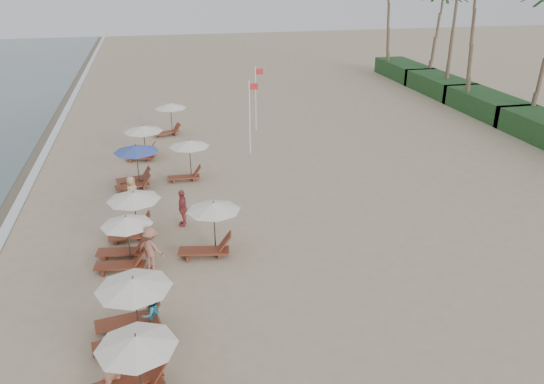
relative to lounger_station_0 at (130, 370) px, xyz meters
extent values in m
plane|color=tan|center=(5.31, 3.33, -1.08)|extent=(160.00, 160.00, 0.00)
cube|color=white|center=(-5.89, 13.33, -1.07)|extent=(0.50, 140.00, 0.02)
cube|color=#193D1C|center=(27.31, 25.33, -0.28)|extent=(3.20, 8.00, 1.60)
cube|color=#193D1C|center=(27.31, 32.83, -0.28)|extent=(3.20, 8.00, 1.60)
cube|color=#193D1C|center=(27.31, 40.33, -0.28)|extent=(3.20, 8.00, 1.60)
cylinder|color=brown|center=(28.21, 21.33, 3.82)|extent=(0.36, 0.36, 9.80)
cylinder|color=brown|center=(26.41, 26.53, 4.22)|extent=(0.36, 0.36, 10.60)
cylinder|color=brown|center=(27.31, 31.73, 4.62)|extent=(0.36, 0.36, 11.40)
cylinder|color=brown|center=(28.21, 36.93, 3.42)|extent=(0.36, 0.36, 9.00)
cylinder|color=brown|center=(26.41, 42.13, 3.82)|extent=(0.36, 0.36, 9.80)
cylinder|color=black|center=(0.24, 0.00, -0.03)|extent=(0.05, 0.05, 2.11)
cone|color=white|center=(0.24, 0.00, 0.93)|extent=(2.23, 2.23, 0.35)
cylinder|color=black|center=(0.13, 2.85, -0.02)|extent=(0.05, 0.05, 2.12)
cone|color=white|center=(0.13, 2.85, 0.94)|extent=(2.44, 2.44, 0.35)
cylinder|color=black|center=(-0.22, 7.67, -0.08)|extent=(0.05, 0.05, 2.00)
cone|color=white|center=(-0.22, 7.67, 0.82)|extent=(2.06, 2.06, 0.35)
cylinder|color=black|center=(0.03, 10.08, -0.08)|extent=(0.05, 0.05, 2.00)
cone|color=white|center=(0.03, 10.08, 0.82)|extent=(2.35, 2.35, 0.35)
cylinder|color=black|center=(0.10, 15.98, 0.04)|extent=(0.05, 0.05, 2.24)
cone|color=#3950AA|center=(0.10, 15.98, 1.06)|extent=(2.42, 2.42, 0.35)
cylinder|color=black|center=(0.47, 20.55, -0.08)|extent=(0.05, 0.05, 1.99)
cone|color=white|center=(0.47, 20.55, 0.81)|extent=(2.41, 2.41, 0.35)
cylinder|color=black|center=(3.26, 7.94, -0.01)|extent=(0.05, 0.05, 2.15)
cone|color=white|center=(3.26, 7.94, 0.97)|extent=(2.24, 2.24, 0.35)
cylinder|color=black|center=(2.96, 16.50, -0.01)|extent=(0.05, 0.05, 2.15)
cone|color=white|center=(2.96, 16.50, 0.97)|extent=(2.24, 2.24, 0.35)
cylinder|color=black|center=(2.36, 25.33, -0.01)|extent=(0.05, 0.05, 2.15)
cone|color=white|center=(2.36, 25.33, 0.97)|extent=(2.24, 2.24, 0.35)
imported|color=tan|center=(-0.53, 0.58, -0.17)|extent=(0.79, 0.74, 1.82)
imported|color=teal|center=(0.55, 2.94, -0.32)|extent=(0.94, 0.92, 1.53)
imported|color=#9A624E|center=(0.64, 7.02, -0.15)|extent=(1.37, 1.27, 1.85)
imported|color=#B54848|center=(2.12, 10.64, -0.19)|extent=(0.63, 1.10, 1.77)
imported|color=tan|center=(-0.22, 13.42, -0.31)|extent=(0.82, 0.89, 1.53)
cylinder|color=silver|center=(7.01, 20.01, 1.26)|extent=(0.08, 0.08, 4.67)
cube|color=red|center=(7.29, 20.01, 3.19)|extent=(0.55, 0.02, 0.40)
cylinder|color=silver|center=(8.40, 25.11, 1.22)|extent=(0.08, 0.08, 4.60)
cube|color=red|center=(8.68, 25.11, 3.12)|extent=(0.55, 0.02, 0.40)
camera|label=1|loc=(1.25, -11.87, 10.13)|focal=35.16mm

